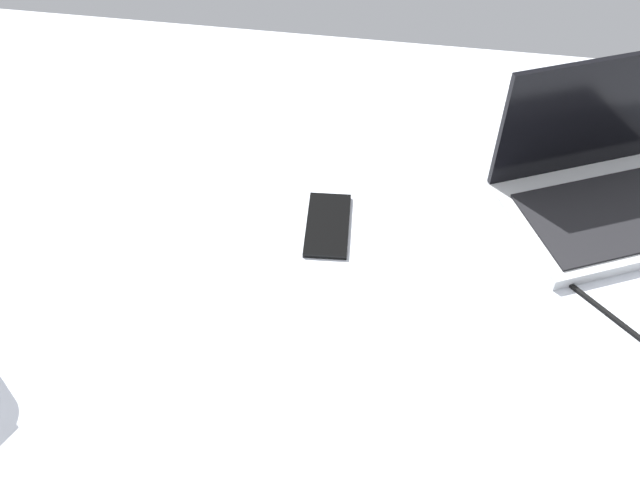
% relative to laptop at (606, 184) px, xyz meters
% --- Properties ---
extents(bed_mattress, '(1.80, 1.40, 0.18)m').
position_rel_laptop_xyz_m(bed_mattress, '(-0.46, -0.24, -0.13)').
color(bed_mattress, '#B7BCC6').
rests_on(bed_mattress, ground).
extents(laptop, '(0.40, 0.35, 0.23)m').
position_rel_laptop_xyz_m(laptop, '(0.00, 0.00, 0.00)').
color(laptop, '#B7BABC').
rests_on(laptop, bed_mattress).
extents(cell_phone, '(0.08, 0.14, 0.01)m').
position_rel_laptop_xyz_m(cell_phone, '(-0.44, -0.12, -0.04)').
color(cell_phone, black).
rests_on(cell_phone, bed_mattress).
extents(charger_cable, '(0.13, 0.12, 0.01)m').
position_rel_laptop_xyz_m(charger_cable, '(-0.03, -0.22, -0.04)').
color(charger_cable, black).
rests_on(charger_cable, bed_mattress).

